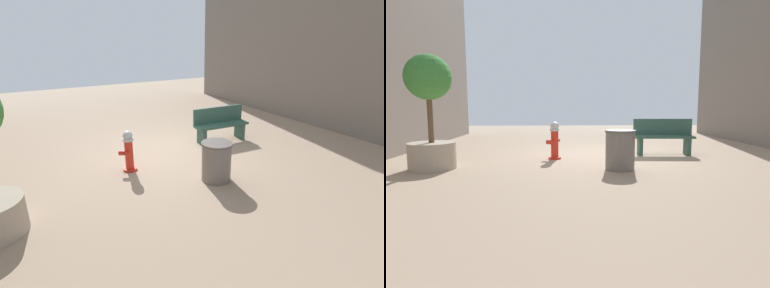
% 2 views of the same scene
% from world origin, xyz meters
% --- Properties ---
extents(ground_plane, '(23.40, 23.40, 0.00)m').
position_xyz_m(ground_plane, '(0.00, 0.00, 0.00)').
color(ground_plane, tan).
extents(fire_hydrant, '(0.38, 0.39, 0.91)m').
position_xyz_m(fire_hydrant, '(1.17, 0.67, 0.46)').
color(fire_hydrant, red).
rests_on(fire_hydrant, ground_plane).
extents(bench_near, '(1.59, 0.54, 0.95)m').
position_xyz_m(bench_near, '(-1.71, 0.06, 0.49)').
color(bench_near, '#33594C').
rests_on(bench_near, ground_plane).
extents(planter_tree, '(0.95, 0.95, 2.35)m').
position_xyz_m(planter_tree, '(3.68, 1.79, 1.26)').
color(planter_tree, tan).
rests_on(planter_tree, ground_plane).
extents(trash_bin, '(0.63, 0.63, 0.82)m').
position_xyz_m(trash_bin, '(-0.21, 2.02, 0.41)').
color(trash_bin, slate).
rests_on(trash_bin, ground_plane).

